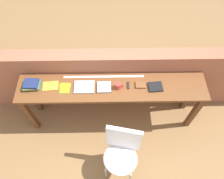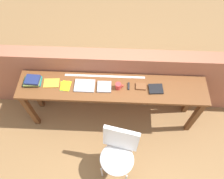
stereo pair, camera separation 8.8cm
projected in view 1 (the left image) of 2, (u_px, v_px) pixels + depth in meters
The scene contains 14 objects.
ground_plane at pixel (112, 133), 3.44m from camera, with size 40.00×40.00×0.00m, color olive.
brick_wall_back at pixel (112, 79), 3.30m from camera, with size 6.00×0.20×1.14m, color #9E5B42.
sideboard at pixel (112, 93), 2.97m from camera, with size 2.50×0.44×0.88m.
chair_white_moulded at pixel (121, 152), 2.75m from camera, with size 0.52×0.53×0.89m.
book_stack_leftmost at pixel (31, 85), 2.83m from camera, with size 0.24×0.18×0.08m.
magazine_cycling at pixel (51, 86), 2.86m from camera, with size 0.21×0.14×0.01m, color gold.
pamphlet_pile_colourful at pixel (65, 88), 2.84m from camera, with size 0.15×0.17×0.01m.
book_open_centre at pixel (84, 87), 2.84m from camera, with size 0.27×0.20×0.02m, color #9E9EA3.
book_grey_hardcover at pixel (104, 87), 2.84m from camera, with size 0.18×0.17×0.03m, color #9E9EA3.
mug at pixel (118, 86), 2.81m from camera, with size 0.11×0.08×0.09m.
multitool_folded at pixel (128, 85), 2.86m from camera, with size 0.02×0.11×0.02m, color black.
leather_journal_brown at pixel (140, 85), 2.86m from camera, with size 0.13×0.10×0.02m, color brown.
book_repair_rightmost at pixel (155, 87), 2.84m from camera, with size 0.18×0.15×0.03m, color black.
ruler_metal_back_edge at pixel (104, 77), 2.94m from camera, with size 1.09×0.03×0.00m, color silver.
Camera 1 is at (-0.02, -1.26, 3.27)m, focal length 35.00 mm.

